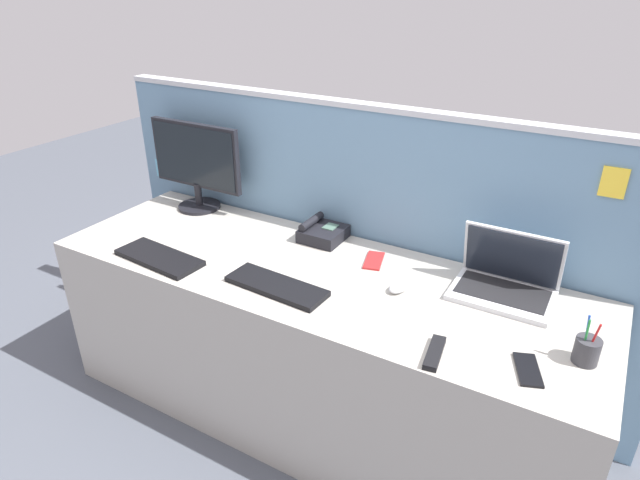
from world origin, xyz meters
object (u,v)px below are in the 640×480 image
(desktop_monitor, at_px, (196,162))
(keyboard_spare, at_px, (159,258))
(pen_cup, at_px, (587,350))
(laptop, at_px, (506,279))
(cell_phone_red_case, at_px, (374,261))
(desk_phone, at_px, (322,232))
(keyboard_main, at_px, (277,286))
(computer_mouse_right_hand, at_px, (399,287))
(cell_phone_black_slab, at_px, (528,370))
(tv_remote, at_px, (435,353))

(desktop_monitor, height_order, keyboard_spare, desktop_monitor)
(desktop_monitor, relative_size, pen_cup, 3.11)
(pen_cup, bearing_deg, laptop, 137.49)
(cell_phone_red_case, bearing_deg, pen_cup, -32.67)
(desk_phone, distance_m, keyboard_main, 0.47)
(desktop_monitor, xyz_separation_m, laptop, (1.56, -0.06, -0.18))
(computer_mouse_right_hand, relative_size, cell_phone_black_slab, 0.65)
(keyboard_spare, height_order, cell_phone_red_case, keyboard_spare)
(keyboard_spare, bearing_deg, tv_remote, 3.49)
(desk_phone, xyz_separation_m, keyboard_spare, (-0.50, -0.52, -0.02))
(laptop, bearing_deg, desktop_monitor, 177.84)
(desk_phone, height_order, keyboard_spare, desk_phone)
(laptop, height_order, keyboard_spare, laptop)
(keyboard_main, distance_m, keyboard_spare, 0.56)
(desktop_monitor, height_order, laptop, desktop_monitor)
(keyboard_spare, bearing_deg, cell_phone_red_case, 33.83)
(keyboard_main, relative_size, computer_mouse_right_hand, 4.09)
(laptop, relative_size, cell_phone_red_case, 2.39)
(desktop_monitor, relative_size, keyboard_main, 1.28)
(desk_phone, distance_m, tv_remote, 0.91)
(cell_phone_red_case, bearing_deg, laptop, -12.73)
(keyboard_main, bearing_deg, pen_cup, 9.71)
(desktop_monitor, xyz_separation_m, cell_phone_black_slab, (1.73, -0.48, -0.24))
(pen_cup, height_order, cell_phone_red_case, pen_cup)
(laptop, bearing_deg, keyboard_main, -151.93)
(laptop, height_order, computer_mouse_right_hand, laptop)
(cell_phone_black_slab, bearing_deg, pen_cup, 21.84)
(desktop_monitor, bearing_deg, cell_phone_red_case, -4.65)
(computer_mouse_right_hand, bearing_deg, cell_phone_black_slab, -12.15)
(laptop, xyz_separation_m, pen_cup, (0.32, -0.29, -0.02))
(computer_mouse_right_hand, bearing_deg, desktop_monitor, -179.49)
(laptop, bearing_deg, keyboard_spare, -160.65)
(keyboard_spare, distance_m, cell_phone_red_case, 0.91)
(desk_phone, xyz_separation_m, pen_cup, (1.14, -0.34, 0.01))
(desk_phone, relative_size, computer_mouse_right_hand, 1.90)
(keyboard_main, bearing_deg, keyboard_spare, -170.83)
(cell_phone_red_case, height_order, tv_remote, tv_remote)
(laptop, bearing_deg, computer_mouse_right_hand, -152.16)
(pen_cup, bearing_deg, computer_mouse_right_hand, 171.31)
(desktop_monitor, distance_m, keyboard_main, 0.95)
(keyboard_main, height_order, pen_cup, pen_cup)
(desktop_monitor, bearing_deg, desk_phone, -0.58)
(laptop, distance_m, tv_remote, 0.51)
(desk_phone, bearing_deg, cell_phone_black_slab, -25.36)
(keyboard_spare, distance_m, tv_remote, 1.23)
(keyboard_main, xyz_separation_m, pen_cup, (1.08, 0.12, 0.03))
(desktop_monitor, distance_m, keyboard_spare, 0.62)
(keyboard_spare, xyz_separation_m, pen_cup, (1.64, 0.18, 0.03))
(pen_cup, xyz_separation_m, cell_phone_red_case, (-0.85, 0.26, -0.04))
(laptop, bearing_deg, cell_phone_red_case, -177.35)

